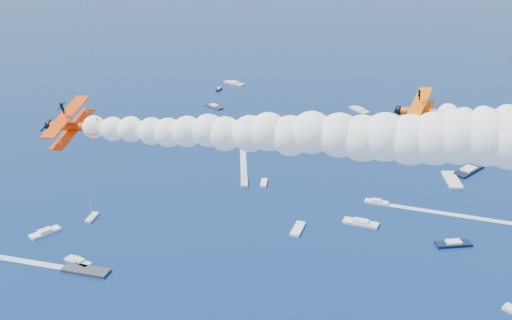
% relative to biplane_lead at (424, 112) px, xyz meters
% --- Properties ---
extents(biplane_lead, '(8.57, 10.02, 7.75)m').
position_rel_biplane_lead_xyz_m(biplane_lead, '(0.00, 0.00, 0.00)').
color(biplane_lead, '#FF6105').
extents(biplane_trail, '(10.13, 12.02, 8.76)m').
position_rel_biplane_lead_xyz_m(biplane_trail, '(-38.71, -27.81, 0.43)').
color(biplane_trail, '#F13B05').
extents(smoke_trail_trail, '(56.74, 23.70, 10.54)m').
position_rel_biplane_lead_xyz_m(smoke_trail_trail, '(-11.40, -23.15, 2.52)').
color(smoke_trail_trail, white).
extents(spectator_boats, '(227.29, 183.26, 0.70)m').
position_rel_biplane_lead_xyz_m(spectator_boats, '(-27.38, 88.99, -55.06)').
color(spectator_boats, '#323743').
rests_on(spectator_boats, ground).
extents(boat_wakes, '(135.92, 107.75, 0.04)m').
position_rel_biplane_lead_xyz_m(boat_wakes, '(-61.31, 58.58, -55.38)').
color(boat_wakes, white).
rests_on(boat_wakes, ground).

